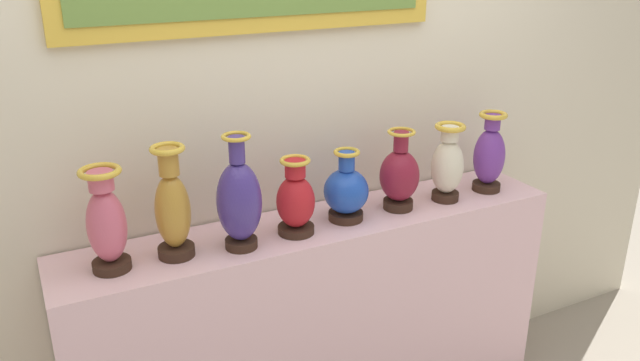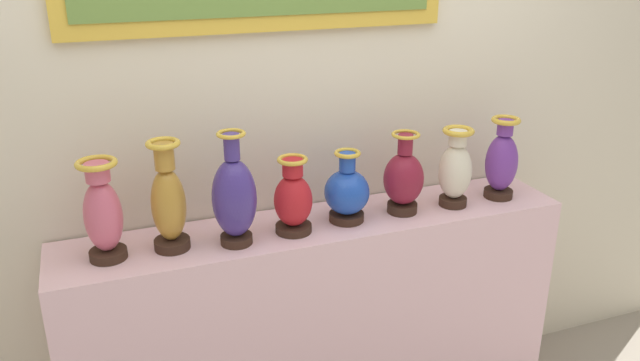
{
  "view_description": "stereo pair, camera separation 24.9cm",
  "coord_description": "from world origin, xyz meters",
  "px_view_note": "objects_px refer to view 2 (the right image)",
  "views": [
    {
      "loc": [
        -1.05,
        -2.08,
        2.11
      ],
      "look_at": [
        0.0,
        0.0,
        1.2
      ],
      "focal_mm": 35.58,
      "sensor_mm": 36.0,
      "label": 1
    },
    {
      "loc": [
        -0.82,
        -2.18,
        2.11
      ],
      "look_at": [
        0.0,
        0.0,
        1.2
      ],
      "focal_mm": 35.58,
      "sensor_mm": 36.0,
      "label": 2
    }
  ],
  "objects_px": {
    "vase_rose": "(103,213)",
    "vase_indigo": "(234,197)",
    "vase_crimson": "(293,199)",
    "vase_ivory": "(455,169)",
    "vase_ochre": "(168,202)",
    "vase_burgundy": "(404,179)",
    "vase_sapphire": "(347,192)",
    "vase_violet": "(502,161)"
  },
  "relations": [
    {
      "from": "vase_indigo",
      "to": "vase_violet",
      "type": "distance_m",
      "value": 1.19
    },
    {
      "from": "vase_rose",
      "to": "vase_violet",
      "type": "relative_size",
      "value": 1.03
    },
    {
      "from": "vase_rose",
      "to": "vase_violet",
      "type": "xyz_separation_m",
      "value": [
        1.65,
        -0.01,
        -0.01
      ]
    },
    {
      "from": "vase_indigo",
      "to": "vase_burgundy",
      "type": "height_order",
      "value": "vase_indigo"
    },
    {
      "from": "vase_crimson",
      "to": "vase_violet",
      "type": "distance_m",
      "value": 0.96
    },
    {
      "from": "vase_indigo",
      "to": "vase_burgundy",
      "type": "xyz_separation_m",
      "value": [
        0.72,
        0.04,
        -0.04
      ]
    },
    {
      "from": "vase_ivory",
      "to": "vase_indigo",
      "type": "bearing_deg",
      "value": -178.43
    },
    {
      "from": "vase_ochre",
      "to": "vase_crimson",
      "type": "relative_size",
      "value": 1.36
    },
    {
      "from": "vase_indigo",
      "to": "vase_sapphire",
      "type": "relative_size",
      "value": 1.47
    },
    {
      "from": "vase_burgundy",
      "to": "vase_ivory",
      "type": "xyz_separation_m",
      "value": [
        0.24,
        -0.01,
        0.01
      ]
    },
    {
      "from": "vase_crimson",
      "to": "vase_ivory",
      "type": "height_order",
      "value": "vase_ivory"
    },
    {
      "from": "vase_rose",
      "to": "vase_sapphire",
      "type": "xyz_separation_m",
      "value": [
        0.93,
        -0.0,
        -0.05
      ]
    },
    {
      "from": "vase_indigo",
      "to": "vase_sapphire",
      "type": "bearing_deg",
      "value": 5.23
    },
    {
      "from": "vase_ochre",
      "to": "vase_ivory",
      "type": "height_order",
      "value": "vase_ochre"
    },
    {
      "from": "vase_rose",
      "to": "vase_crimson",
      "type": "bearing_deg",
      "value": -2.06
    },
    {
      "from": "vase_burgundy",
      "to": "vase_ivory",
      "type": "distance_m",
      "value": 0.24
    },
    {
      "from": "vase_crimson",
      "to": "vase_burgundy",
      "type": "distance_m",
      "value": 0.49
    },
    {
      "from": "vase_indigo",
      "to": "vase_crimson",
      "type": "distance_m",
      "value": 0.24
    },
    {
      "from": "vase_ochre",
      "to": "vase_crimson",
      "type": "distance_m",
      "value": 0.47
    },
    {
      "from": "vase_crimson",
      "to": "vase_ivory",
      "type": "bearing_deg",
      "value": 0.49
    },
    {
      "from": "vase_rose",
      "to": "vase_crimson",
      "type": "relative_size",
      "value": 1.22
    },
    {
      "from": "vase_crimson",
      "to": "vase_ochre",
      "type": "bearing_deg",
      "value": 177.19
    },
    {
      "from": "vase_ochre",
      "to": "vase_violet",
      "type": "relative_size",
      "value": 1.15
    },
    {
      "from": "vase_ochre",
      "to": "vase_indigo",
      "type": "xyz_separation_m",
      "value": [
        0.23,
        -0.04,
        0.0
      ]
    },
    {
      "from": "vase_rose",
      "to": "vase_burgundy",
      "type": "bearing_deg",
      "value": -0.28
    },
    {
      "from": "vase_burgundy",
      "to": "vase_rose",
      "type": "bearing_deg",
      "value": 179.72
    },
    {
      "from": "vase_ochre",
      "to": "vase_sapphire",
      "type": "height_order",
      "value": "vase_ochre"
    },
    {
      "from": "vase_rose",
      "to": "vase_indigo",
      "type": "height_order",
      "value": "vase_indigo"
    },
    {
      "from": "vase_crimson",
      "to": "vase_sapphire",
      "type": "distance_m",
      "value": 0.24
    },
    {
      "from": "vase_ochre",
      "to": "vase_sapphire",
      "type": "xyz_separation_m",
      "value": [
        0.7,
        -0.0,
        -0.06
      ]
    },
    {
      "from": "vase_rose",
      "to": "vase_ivory",
      "type": "distance_m",
      "value": 1.41
    },
    {
      "from": "vase_crimson",
      "to": "vase_rose",
      "type": "bearing_deg",
      "value": 177.94
    },
    {
      "from": "vase_crimson",
      "to": "vase_sapphire",
      "type": "bearing_deg",
      "value": 5.56
    },
    {
      "from": "vase_indigo",
      "to": "vase_burgundy",
      "type": "bearing_deg",
      "value": 3.12
    },
    {
      "from": "vase_burgundy",
      "to": "vase_crimson",
      "type": "bearing_deg",
      "value": -177.73
    },
    {
      "from": "vase_sapphire",
      "to": "vase_violet",
      "type": "distance_m",
      "value": 0.73
    },
    {
      "from": "vase_crimson",
      "to": "vase_sapphire",
      "type": "relative_size",
      "value": 1.03
    },
    {
      "from": "vase_indigo",
      "to": "vase_ivory",
      "type": "distance_m",
      "value": 0.96
    },
    {
      "from": "vase_crimson",
      "to": "vase_ivory",
      "type": "distance_m",
      "value": 0.72
    },
    {
      "from": "vase_crimson",
      "to": "vase_ivory",
      "type": "relative_size",
      "value": 0.89
    },
    {
      "from": "vase_burgundy",
      "to": "vase_violet",
      "type": "xyz_separation_m",
      "value": [
        0.47,
        -0.0,
        0.02
      ]
    },
    {
      "from": "vase_ivory",
      "to": "vase_violet",
      "type": "relative_size",
      "value": 0.95
    }
  ]
}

